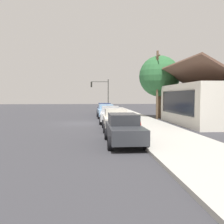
{
  "coord_description": "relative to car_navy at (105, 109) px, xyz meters",
  "views": [
    {
      "loc": [
        23.78,
        0.97,
        2.54
      ],
      "look_at": [
        0.21,
        2.89,
        1.08
      ],
      "focal_mm": 40.73,
      "sensor_mm": 36.0,
      "label": 1
    }
  ],
  "objects": [
    {
      "name": "traffic_light_main",
      "position": [
        -3.99,
        -0.27,
        2.67
      ],
      "size": [
        0.37,
        2.79,
        5.2
      ],
      "color": "#383833",
      "rests_on": "ground"
    },
    {
      "name": "sidewalk_curb",
      "position": [
        11.69,
        2.79,
        -0.74
      ],
      "size": [
        60.0,
        4.2,
        0.16
      ],
      "primitive_type": "cube",
      "color": "#B2AFA8",
      "rests_on": "ground"
    },
    {
      "name": "car_skyblue",
      "position": [
        5.61,
        -0.14,
        -0.0
      ],
      "size": [
        4.41,
        2.11,
        1.59
      ],
      "rotation": [
        0.0,
        0.0,
        0.02
      ],
      "color": "#8CB7E0",
      "rests_on": "ground"
    },
    {
      "name": "car_charcoal",
      "position": [
        22.1,
        -0.12,
        -0.0
      ],
      "size": [
        4.78,
        1.94,
        1.59
      ],
      "rotation": [
        0.0,
        0.0,
        -0.0
      ],
      "color": "#2D3035",
      "rests_on": "ground"
    },
    {
      "name": "fire_hydrant_red",
      "position": [
        18.75,
        1.39,
        -0.32
      ],
      "size": [
        0.22,
        0.22,
        0.71
      ],
      "color": "red",
      "rests_on": "sidewalk_curb"
    },
    {
      "name": "car_silver",
      "position": [
        11.27,
        -0.05,
        -0.0
      ],
      "size": [
        4.82,
        2.2,
        1.59
      ],
      "rotation": [
        0.0,
        0.0,
        -0.04
      ],
      "color": "silver",
      "rests_on": "ground"
    },
    {
      "name": "car_ivory",
      "position": [
        16.52,
        -0.01,
        -0.0
      ],
      "size": [
        4.57,
        2.05,
        1.59
      ],
      "rotation": [
        0.0,
        0.0,
        -0.02
      ],
      "color": "silver",
      "rests_on": "ground"
    },
    {
      "name": "shade_tree",
      "position": [
        6.53,
        6.02,
        4.03
      ],
      "size": [
        4.69,
        4.69,
        7.21
      ],
      "color": "brown",
      "rests_on": "ground"
    },
    {
      "name": "car_navy",
      "position": [
        0.0,
        0.0,
        0.0
      ],
      "size": [
        4.83,
        2.1,
        1.59
      ],
      "rotation": [
        0.0,
        0.0,
        0.01
      ],
      "color": "navy",
      "rests_on": "ground"
    },
    {
      "name": "utility_pole_wooden",
      "position": [
        8.0,
        5.39,
        3.11
      ],
      "size": [
        1.8,
        0.24,
        7.5
      ],
      "color": "brown",
      "rests_on": "ground"
    },
    {
      "name": "ground_plane",
      "position": [
        11.69,
        -2.81,
        -0.82
      ],
      "size": [
        120.0,
        120.0,
        0.0
      ],
      "primitive_type": "plane",
      "color": "#38383D"
    },
    {
      "name": "storefront_building",
      "position": [
        13.16,
        9.17,
        1.15
      ],
      "size": [
        10.7,
        7.07,
        5.57
      ],
      "color": "silver",
      "rests_on": "ground"
    }
  ]
}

